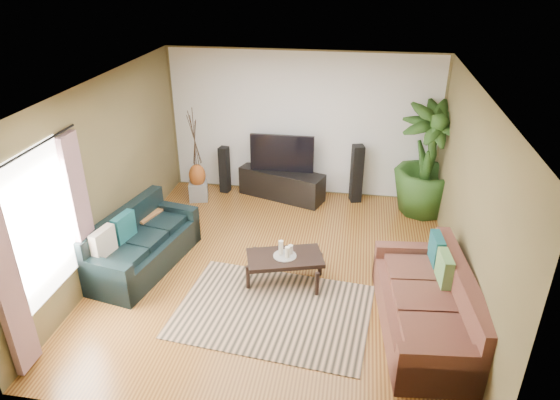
% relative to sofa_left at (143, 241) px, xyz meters
% --- Properties ---
extents(floor, '(5.50, 5.50, 0.00)m').
position_rel_sofa_left_xyz_m(floor, '(1.96, 0.21, -0.42)').
color(floor, '#9B6628').
rests_on(floor, ground).
extents(ceiling, '(5.50, 5.50, 0.00)m').
position_rel_sofa_left_xyz_m(ceiling, '(1.96, 0.21, 2.28)').
color(ceiling, white).
rests_on(ceiling, ground).
extents(wall_back, '(5.00, 0.00, 5.00)m').
position_rel_sofa_left_xyz_m(wall_back, '(1.96, 2.96, 0.93)').
color(wall_back, brown).
rests_on(wall_back, ground).
extents(wall_front, '(5.00, 0.00, 5.00)m').
position_rel_sofa_left_xyz_m(wall_front, '(1.96, -2.54, 0.93)').
color(wall_front, brown).
rests_on(wall_front, ground).
extents(wall_left, '(0.00, 5.50, 5.50)m').
position_rel_sofa_left_xyz_m(wall_left, '(-0.54, 0.21, 0.92)').
color(wall_left, brown).
rests_on(wall_left, ground).
extents(wall_right, '(0.00, 5.50, 5.50)m').
position_rel_sofa_left_xyz_m(wall_right, '(4.46, 0.21, 0.92)').
color(wall_right, brown).
rests_on(wall_right, ground).
extents(backwall_panel, '(4.90, 0.00, 4.90)m').
position_rel_sofa_left_xyz_m(backwall_panel, '(1.96, 2.95, 0.93)').
color(backwall_panel, white).
rests_on(backwall_panel, ground).
extents(window_pane, '(0.00, 1.80, 1.80)m').
position_rel_sofa_left_xyz_m(window_pane, '(-0.52, -1.39, 0.97)').
color(window_pane, white).
rests_on(window_pane, ground).
extents(curtain_near, '(0.08, 0.35, 2.20)m').
position_rel_sofa_left_xyz_m(curtain_near, '(-0.47, -2.14, 0.72)').
color(curtain_near, gray).
rests_on(curtain_near, ground).
extents(curtain_far, '(0.08, 0.35, 2.20)m').
position_rel_sofa_left_xyz_m(curtain_far, '(-0.47, -0.64, 0.72)').
color(curtain_far, gray).
rests_on(curtain_far, ground).
extents(curtain_rod, '(0.03, 1.90, 0.03)m').
position_rel_sofa_left_xyz_m(curtain_rod, '(-0.47, -1.39, 1.87)').
color(curtain_rod, black).
rests_on(curtain_rod, ground).
extents(sofa_left, '(1.17, 2.03, 0.85)m').
position_rel_sofa_left_xyz_m(sofa_left, '(0.00, 0.00, 0.00)').
color(sofa_left, black).
rests_on(sofa_left, floor).
extents(sofa_right, '(1.20, 2.28, 0.85)m').
position_rel_sofa_left_xyz_m(sofa_right, '(3.93, -0.78, 0.00)').
color(sofa_right, brown).
rests_on(sofa_right, floor).
extents(area_rug, '(2.63, 1.99, 0.01)m').
position_rel_sofa_left_xyz_m(area_rug, '(2.06, -0.74, -0.42)').
color(area_rug, tan).
rests_on(area_rug, floor).
extents(coffee_table, '(1.15, 0.84, 0.42)m').
position_rel_sofa_left_xyz_m(coffee_table, '(2.11, -0.07, -0.21)').
color(coffee_table, black).
rests_on(coffee_table, floor).
extents(candle_tray, '(0.32, 0.32, 0.01)m').
position_rel_sofa_left_xyz_m(candle_tray, '(2.11, -0.07, 0.01)').
color(candle_tray, gray).
rests_on(candle_tray, coffee_table).
extents(candle_tall, '(0.07, 0.07, 0.21)m').
position_rel_sofa_left_xyz_m(candle_tall, '(2.05, -0.04, 0.12)').
color(candle_tall, beige).
rests_on(candle_tall, candle_tray).
extents(candle_mid, '(0.07, 0.07, 0.16)m').
position_rel_sofa_left_xyz_m(candle_mid, '(2.15, -0.11, 0.09)').
color(candle_mid, beige).
rests_on(candle_mid, candle_tray).
extents(candle_short, '(0.07, 0.07, 0.13)m').
position_rel_sofa_left_xyz_m(candle_short, '(2.18, -0.01, 0.08)').
color(candle_short, beige).
rests_on(candle_short, candle_tray).
extents(tv_stand, '(1.68, 0.98, 0.54)m').
position_rel_sofa_left_xyz_m(tv_stand, '(1.63, 2.63, -0.16)').
color(tv_stand, black).
rests_on(tv_stand, floor).
extents(television, '(1.18, 0.06, 0.70)m').
position_rel_sofa_left_xyz_m(television, '(1.63, 2.65, 0.46)').
color(television, black).
rests_on(television, tv_stand).
extents(speaker_left, '(0.20, 0.21, 0.91)m').
position_rel_sofa_left_xyz_m(speaker_left, '(0.51, 2.71, 0.03)').
color(speaker_left, black).
rests_on(speaker_left, floor).
extents(speaker_right, '(0.25, 0.26, 1.09)m').
position_rel_sofa_left_xyz_m(speaker_right, '(3.02, 2.71, 0.12)').
color(speaker_right, black).
rests_on(speaker_right, floor).
extents(potted_plant, '(1.20, 1.20, 1.98)m').
position_rel_sofa_left_xyz_m(potted_plant, '(4.21, 2.45, 0.56)').
color(potted_plant, '#254918').
rests_on(potted_plant, floor).
extents(plant_pot, '(0.36, 0.36, 0.28)m').
position_rel_sofa_left_xyz_m(plant_pot, '(4.21, 2.45, -0.28)').
color(plant_pot, black).
rests_on(plant_pot, floor).
extents(pedestal, '(0.41, 0.41, 0.34)m').
position_rel_sofa_left_xyz_m(pedestal, '(0.10, 2.28, -0.26)').
color(pedestal, gray).
rests_on(pedestal, floor).
extents(vase, '(0.31, 0.31, 0.43)m').
position_rel_sofa_left_xyz_m(vase, '(0.10, 2.28, 0.07)').
color(vase, '#994B1B').
rests_on(vase, pedestal).
extents(side_table, '(0.64, 0.64, 0.55)m').
position_rel_sofa_left_xyz_m(side_table, '(-0.29, 0.63, -0.15)').
color(side_table, '#975D31').
rests_on(side_table, floor).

